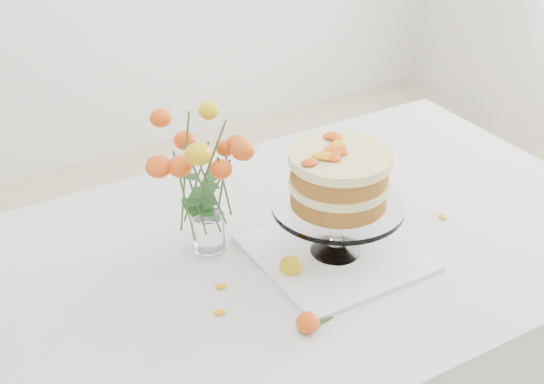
# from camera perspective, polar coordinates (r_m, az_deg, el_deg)

# --- Properties ---
(table) EXTENTS (1.43, 0.93, 0.76)m
(table) POSITION_cam_1_polar(r_m,az_deg,el_deg) (1.73, 3.19, -5.71)
(table) COLOR #A17C5E
(table) RESTS_ON ground
(napkin) EXTENTS (0.33, 0.33, 0.01)m
(napkin) POSITION_cam_1_polar(r_m,az_deg,el_deg) (1.63, 4.80, -4.58)
(napkin) COLOR white
(napkin) RESTS_ON table
(cake_stand) EXTENTS (0.28, 0.28, 0.25)m
(cake_stand) POSITION_cam_1_polar(r_m,az_deg,el_deg) (1.54, 5.07, 0.63)
(cake_stand) COLOR white
(cake_stand) RESTS_ON napkin
(rose_vase) EXTENTS (0.30, 0.30, 0.35)m
(rose_vase) POSITION_cam_1_polar(r_m,az_deg,el_deg) (1.54, -5.07, 1.95)
(rose_vase) COLOR white
(rose_vase) RESTS_ON table
(loose_rose_near) EXTENTS (0.09, 0.05, 0.04)m
(loose_rose_near) POSITION_cam_1_polar(r_m,az_deg,el_deg) (1.56, 1.46, -5.59)
(loose_rose_near) COLOR yellow
(loose_rose_near) RESTS_ON table
(loose_rose_far) EXTENTS (0.08, 0.05, 0.04)m
(loose_rose_far) POSITION_cam_1_polar(r_m,az_deg,el_deg) (1.43, 2.73, -9.79)
(loose_rose_far) COLOR #D23E0A
(loose_rose_far) RESTS_ON table
(stray_petal_a) EXTENTS (0.03, 0.02, 0.00)m
(stray_petal_a) POSITION_cam_1_polar(r_m,az_deg,el_deg) (1.56, 1.61, -6.48)
(stray_petal_a) COLOR orange
(stray_petal_a) RESTS_ON table
(stray_petal_b) EXTENTS (0.03, 0.02, 0.00)m
(stray_petal_b) POSITION_cam_1_polar(r_m,az_deg,el_deg) (1.58, 5.48, -6.09)
(stray_petal_b) COLOR orange
(stray_petal_b) RESTS_ON table
(stray_petal_c) EXTENTS (0.03, 0.02, 0.00)m
(stray_petal_c) POSITION_cam_1_polar(r_m,az_deg,el_deg) (1.57, 7.52, -6.37)
(stray_petal_c) COLOR orange
(stray_petal_c) RESTS_ON table
(stray_petal_d) EXTENTS (0.03, 0.02, 0.00)m
(stray_petal_d) POSITION_cam_1_polar(r_m,az_deg,el_deg) (1.54, -3.85, -7.11)
(stray_petal_d) COLOR orange
(stray_petal_d) RESTS_ON table
(stray_petal_e) EXTENTS (0.03, 0.02, 0.00)m
(stray_petal_e) POSITION_cam_1_polar(r_m,az_deg,el_deg) (1.48, -3.98, -9.04)
(stray_petal_e) COLOR orange
(stray_petal_e) RESTS_ON table
(stray_petal_f) EXTENTS (0.03, 0.02, 0.00)m
(stray_petal_f) POSITION_cam_1_polar(r_m,az_deg,el_deg) (1.79, 12.73, -1.81)
(stray_petal_f) COLOR orange
(stray_petal_f) RESTS_ON table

